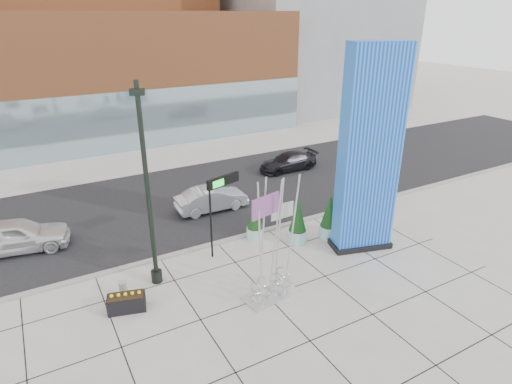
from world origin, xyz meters
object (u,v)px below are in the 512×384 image
public_art_sculpture (271,267)px  car_white_west (16,236)px  blue_pylon (369,156)px  lamp_post (150,208)px  overhead_street_sign (223,190)px  concrete_bollard (123,289)px  car_silver_mid (212,199)px

public_art_sculpture → car_white_west: size_ratio=1.08×
blue_pylon → public_art_sculpture: blue_pylon is taller
lamp_post → overhead_street_sign: size_ratio=2.20×
blue_pylon → lamp_post: size_ratio=1.14×
car_white_west → concrete_bollard: bearing=-138.7°
overhead_street_sign → car_silver_mid: 5.72m
lamp_post → car_silver_mid: bearing=47.6°
public_art_sculpture → concrete_bollard: public_art_sculpture is taller
public_art_sculpture → concrete_bollard: (-5.36, 3.00, -1.04)m
overhead_street_sign → concrete_bollard: bearing=174.8°
lamp_post → car_white_west: size_ratio=1.79×
car_white_west → public_art_sculpture: bearing=-124.8°
public_art_sculpture → car_silver_mid: size_ratio=1.23×
lamp_post → concrete_bollard: bearing=-168.9°
concrete_bollard → car_silver_mid: bearing=41.6°
blue_pylon → car_white_west: (-15.03, 7.89, -3.92)m
concrete_bollard → overhead_street_sign: bearing=11.1°
concrete_bollard → public_art_sculpture: bearing=-29.3°
public_art_sculpture → overhead_street_sign: bearing=84.2°
lamp_post → car_white_west: bearing=131.2°
concrete_bollard → overhead_street_sign: 6.06m
lamp_post → concrete_bollard: (-1.52, -0.30, -3.21)m
car_white_west → car_silver_mid: (10.24, -0.34, -0.12)m
overhead_street_sign → car_white_west: 10.52m
lamp_post → concrete_bollard: lamp_post is taller
lamp_post → overhead_street_sign: bearing=11.1°
overhead_street_sign → car_white_west: bearing=133.2°
blue_pylon → lamp_post: bearing=-175.9°
overhead_street_sign → car_silver_mid: (1.45, 4.85, -2.67)m
car_silver_mid → overhead_street_sign: bearing=164.3°
lamp_post → car_silver_mid: lamp_post is taller
blue_pylon → car_white_west: 17.42m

